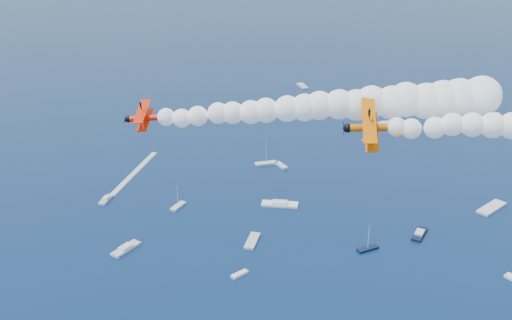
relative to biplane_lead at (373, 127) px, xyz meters
The scene contains 5 objects.
biplane_lead is the anchor object (origin of this frame).
biplane_trail 34.07m from the biplane_lead, 157.31° to the right, with size 6.49×7.28×4.38m, color #FF2505, non-canonical shape.
smoke_trail_trail 9.02m from the biplane_lead, behind, with size 45.89×30.42×9.94m, color white, non-canonical shape.
spectator_boats 118.27m from the biplane_lead, 103.17° to the left, with size 191.74×191.95×0.70m.
boat_wakes 120.68m from the biplane_lead, 106.15° to the left, with size 170.69×156.78×0.04m.
Camera 1 is at (37.91, -57.44, 85.87)m, focal length 42.21 mm.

